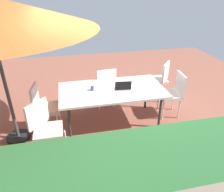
% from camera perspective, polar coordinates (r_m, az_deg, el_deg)
% --- Properties ---
extents(ground_plane, '(10.00, 10.00, 0.02)m').
position_cam_1_polar(ground_plane, '(4.71, 0.00, -6.81)').
color(ground_plane, '#935442').
extents(dining_table, '(2.10, 1.11, 0.78)m').
position_cam_1_polar(dining_table, '(4.33, 0.00, 1.25)').
color(dining_table, silver).
rests_on(dining_table, ground_plane).
extents(chair_northeast, '(0.59, 0.59, 0.98)m').
position_cam_1_polar(chair_northeast, '(3.77, -17.25, -7.85)').
color(chair_northeast, beige).
rests_on(chair_northeast, ground_plane).
extents(chair_south, '(0.47, 0.48, 0.98)m').
position_cam_1_polar(chair_south, '(5.02, -1.91, 2.93)').
color(chair_south, beige).
rests_on(chair_south, ground_plane).
extents(chair_east, '(0.49, 0.48, 0.98)m').
position_cam_1_polar(chair_east, '(4.37, -17.51, -2.54)').
color(chair_east, beige).
rests_on(chair_east, ground_plane).
extents(chair_southwest, '(0.59, 0.58, 0.98)m').
position_cam_1_polar(chair_southwest, '(5.50, 12.34, 4.57)').
color(chair_southwest, beige).
rests_on(chair_southwest, ground_plane).
extents(chair_west, '(0.48, 0.47, 0.98)m').
position_cam_1_polar(chair_west, '(4.86, 15.80, 0.91)').
color(chair_west, beige).
rests_on(chair_west, ground_plane).
extents(laptop, '(0.35, 0.28, 0.21)m').
position_cam_1_polar(laptop, '(4.28, 2.83, 2.30)').
color(laptop, '#B7B7BC').
rests_on(laptop, dining_table).
extents(cup, '(0.07, 0.07, 0.08)m').
position_cam_1_polar(cup, '(4.27, -5.26, 2.06)').
color(cup, '#334C99').
rests_on(cup, dining_table).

